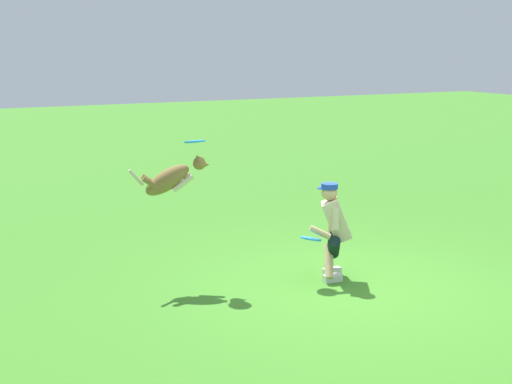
{
  "coord_description": "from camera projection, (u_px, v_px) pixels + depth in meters",
  "views": [
    {
      "loc": [
        5.1,
        7.3,
        3.07
      ],
      "look_at": [
        0.92,
        -0.86,
        1.19
      ],
      "focal_mm": 50.63,
      "sensor_mm": 36.0,
      "label": 1
    }
  ],
  "objects": [
    {
      "name": "person",
      "position": [
        333.0,
        228.0,
        9.51
      ],
      "size": [
        0.71,
        0.63,
        1.29
      ],
      "rotation": [
        0.0,
        0.0,
        -0.53
      ],
      "color": "silver",
      "rests_on": "ground_plane"
    },
    {
      "name": "frisbee_held",
      "position": [
        311.0,
        239.0,
        9.31
      ],
      "size": [
        0.34,
        0.34,
        0.11
      ],
      "primitive_type": "cylinder",
      "rotation": [
        -0.18,
        -0.13,
        1.3
      ],
      "color": "#2A98E2",
      "rests_on": "person"
    },
    {
      "name": "frisbee_flying",
      "position": [
        195.0,
        141.0,
        9.28
      ],
      "size": [
        0.38,
        0.38,
        0.06
      ],
      "primitive_type": "cylinder",
      "rotation": [
        0.04,
        0.1,
        5.33
      ],
      "color": "#2196E9"
    },
    {
      "name": "dog",
      "position": [
        171.0,
        179.0,
        9.28
      ],
      "size": [
        1.04,
        0.4,
        0.58
      ],
      "rotation": [
        0.0,
        0.0,
        2.91
      ],
      "color": "olive"
    },
    {
      "name": "ground_plane",
      "position": [
        350.0,
        288.0,
        9.26
      ],
      "size": [
        60.0,
        60.0,
        0.0
      ],
      "primitive_type": "plane",
      "color": "#3E8126"
    }
  ]
}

